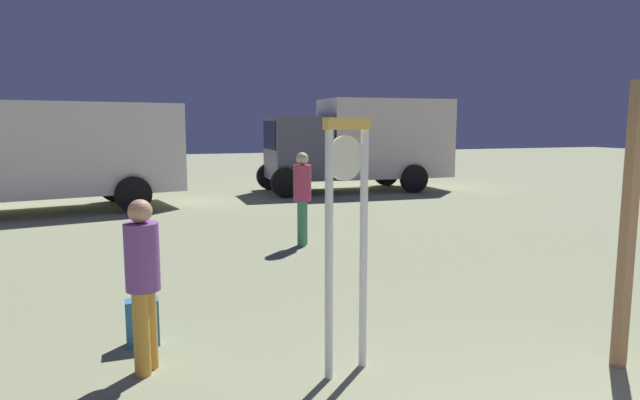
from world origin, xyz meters
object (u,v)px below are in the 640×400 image
object	(u,v)px
person_distant	(302,194)
standing_clock	(346,220)
person_near_clock	(143,277)
box_truck_near	(43,152)
backpack	(142,322)
box_truck_far	(363,141)

from	to	relation	value
person_distant	standing_clock	bearing A→B (deg)	-103.71
person_near_clock	box_truck_near	world-z (taller)	box_truck_near
standing_clock	backpack	distance (m)	2.40
person_near_clock	box_truck_near	bearing A→B (deg)	100.76
backpack	person_distant	size ratio (longest dim) A/B	0.27
backpack	box_truck_near	bearing A→B (deg)	101.43
standing_clock	box_truck_near	bearing A→B (deg)	108.43
standing_clock	person_near_clock	size ratio (longest dim) A/B	1.45
person_near_clock	backpack	distance (m)	0.92
backpack	person_distant	distance (m)	4.85
person_near_clock	person_distant	bearing A→B (deg)	56.87
standing_clock	box_truck_near	size ratio (longest dim) A/B	0.30
backpack	box_truck_near	size ratio (longest dim) A/B	0.06
backpack	person_distant	bearing A→B (deg)	52.49
box_truck_far	person_distant	bearing A→B (deg)	-121.46
person_near_clock	standing_clock	bearing A→B (deg)	-19.76
standing_clock	backpack	xyz separation A→B (m)	(-1.69, 1.26, -1.15)
standing_clock	backpack	world-z (taller)	standing_clock
backpack	box_truck_far	xyz separation A→B (m)	(7.45, 11.21, 1.40)
person_distant	backpack	bearing A→B (deg)	-127.51
person_near_clock	person_distant	distance (m)	5.33
box_truck_near	box_truck_far	xyz separation A→B (m)	(9.41, 1.55, 0.11)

